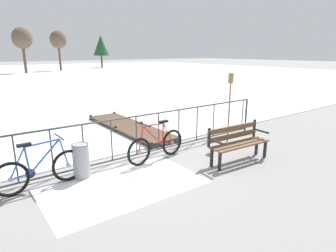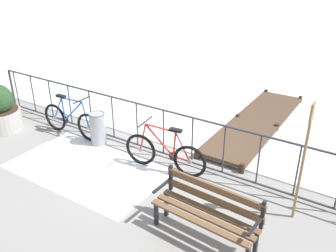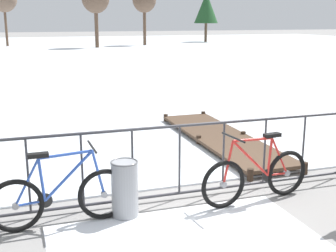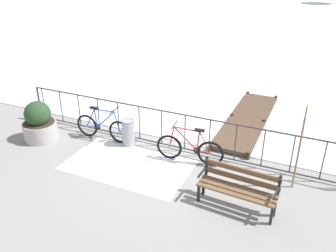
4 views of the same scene
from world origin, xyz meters
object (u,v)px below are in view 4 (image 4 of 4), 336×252
object	(u,v)px
trash_bin	(128,133)
oar_upright	(300,143)
bicycle_second	(190,149)
bicycle_near_railing	(103,128)
park_bench	(238,185)
planter_with_shrub	(39,123)

from	to	relation	value
trash_bin	oar_upright	distance (m)	4.37
bicycle_second	oar_upright	bearing A→B (deg)	-0.97
bicycle_second	trash_bin	distance (m)	1.82
bicycle_near_railing	oar_upright	size ratio (longest dim) A/B	0.86
park_bench	planter_with_shrub	distance (m)	5.77
bicycle_near_railing	planter_with_shrub	distance (m)	1.76
park_bench	oar_upright	world-z (taller)	oar_upright
bicycle_second	oar_upright	size ratio (longest dim) A/B	0.86
bicycle_near_railing	bicycle_second	xyz separation A→B (m)	(2.61, -0.09, 0.00)
bicycle_second	oar_upright	world-z (taller)	oar_upright
bicycle_near_railing	park_bench	xyz separation A→B (m)	(4.12, -1.28, 0.14)
planter_with_shrub	oar_upright	xyz separation A→B (m)	(6.71, 0.56, 0.65)
bicycle_near_railing	park_bench	size ratio (longest dim) A/B	1.05
oar_upright	bicycle_second	bearing A→B (deg)	179.03
park_bench	oar_upright	size ratio (longest dim) A/B	0.82
bicycle_second	planter_with_shrub	world-z (taller)	planter_with_shrub
bicycle_second	planter_with_shrub	bearing A→B (deg)	-171.93
planter_with_shrub	trash_bin	world-z (taller)	planter_with_shrub
bicycle_second	trash_bin	size ratio (longest dim) A/B	2.33
park_bench	planter_with_shrub	xyz separation A→B (m)	(-5.74, 0.59, -0.02)
park_bench	trash_bin	world-z (taller)	park_bench
planter_with_shrub	trash_bin	size ratio (longest dim) A/B	1.53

